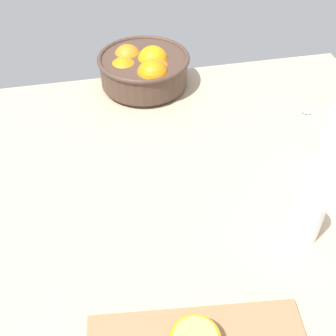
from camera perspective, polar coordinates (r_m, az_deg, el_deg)
ground_plane at (r=92.66cm, az=-1.24°, el=-3.40°), size 124.12×91.87×3.00cm
fruit_bowl at (r=119.47cm, az=-3.15°, el=12.69°), size 24.33×24.33×11.31cm
juice_glass at (r=84.17cm, az=17.33°, el=-6.41°), size 6.01×6.01×9.38cm
spoon at (r=114.96cm, az=18.34°, el=6.09°), size 3.34×15.61×1.00cm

